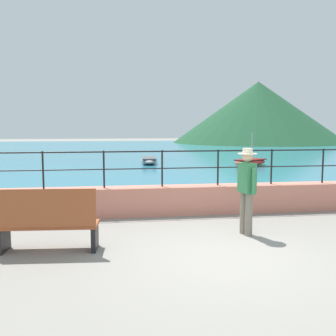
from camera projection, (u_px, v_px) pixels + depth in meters
ground_plane at (228, 256)px, 6.36m from camera, size 120.00×120.00×0.00m
promenade_wall at (190, 200)px, 9.47m from camera, size 20.00×0.56×0.70m
railing at (190, 162)px, 9.36m from camera, size 18.44×0.04×0.90m
lake_water at (137, 152)px, 31.78m from camera, size 64.00×44.32×0.06m
hill_main at (258, 112)px, 48.52m from camera, size 21.85×21.85×7.81m
bench_main at (48, 221)px, 6.53m from camera, size 1.74×0.68×1.13m
person_walking at (247, 187)px, 7.56m from camera, size 0.38×0.56×1.75m
boat_0 at (149, 160)px, 21.29m from camera, size 1.07×2.36×0.36m
boat_3 at (250, 162)px, 20.20m from camera, size 2.43×1.97×1.78m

